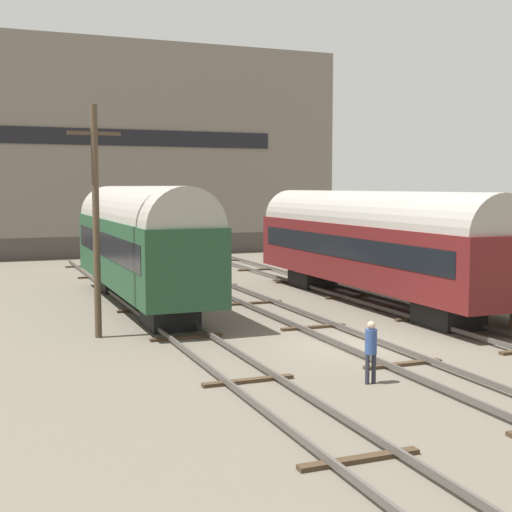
# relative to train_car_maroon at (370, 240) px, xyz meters

# --- Properties ---
(ground_plane) EXTENTS (200.00, 200.00, 0.00)m
(ground_plane) POSITION_rel_train_car_maroon_xyz_m (-4.92, -7.30, -2.88)
(ground_plane) COLOR #60594C
(track_left) EXTENTS (2.60, 60.00, 0.26)m
(track_left) POSITION_rel_train_car_maroon_xyz_m (-9.84, -7.30, -2.74)
(track_left) COLOR #4C4742
(track_left) RESTS_ON ground
(track_middle) EXTENTS (2.60, 60.00, 0.26)m
(track_middle) POSITION_rel_train_car_maroon_xyz_m (-4.92, -7.30, -2.74)
(track_middle) COLOR #4C4742
(track_middle) RESTS_ON ground
(track_right) EXTENTS (2.60, 60.00, 0.26)m
(track_right) POSITION_rel_train_car_maroon_xyz_m (0.00, -7.30, -2.74)
(track_right) COLOR #4C4742
(track_right) RESTS_ON ground
(train_car_maroon) EXTENTS (3.11, 17.90, 5.10)m
(train_car_maroon) POSITION_rel_train_car_maroon_xyz_m (0.00, 0.00, 0.00)
(train_car_maroon) COLOR black
(train_car_maroon) RESTS_ON ground
(train_car_green) EXTENTS (3.09, 15.57, 5.32)m
(train_car_green) POSITION_rel_train_car_maroon_xyz_m (-9.84, 3.06, 0.13)
(train_car_green) COLOR black
(train_car_green) RESTS_ON ground
(person_worker) EXTENTS (0.32, 0.32, 1.71)m
(person_worker) POSITION_rel_train_car_maroon_xyz_m (-6.82, -11.62, -1.85)
(person_worker) COLOR #282833
(person_worker) RESTS_ON ground
(utility_pole) EXTENTS (1.80, 0.24, 8.08)m
(utility_pole) POSITION_rel_train_car_maroon_xyz_m (-12.67, -2.94, 1.33)
(utility_pole) COLOR #473828
(utility_pole) RESTS_ON ground
(warehouse_building) EXTENTS (39.03, 11.90, 16.23)m
(warehouse_building) POSITION_rel_train_car_maroon_xyz_m (-8.08, 31.37, 5.24)
(warehouse_building) COLOR #46403A
(warehouse_building) RESTS_ON ground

